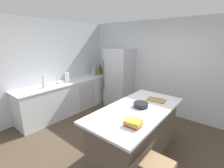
# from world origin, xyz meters

# --- Properties ---
(ground_plane) EXTENTS (7.20, 7.20, 0.00)m
(ground_plane) POSITION_xyz_m (0.00, 0.00, 0.00)
(ground_plane) COLOR #4C3D2D
(wall_rear) EXTENTS (6.00, 0.10, 2.60)m
(wall_rear) POSITION_xyz_m (0.00, 2.25, 1.30)
(wall_rear) COLOR silver
(wall_rear) RESTS_ON ground_plane
(wall_left) EXTENTS (0.10, 6.00, 2.60)m
(wall_left) POSITION_xyz_m (-2.45, 0.00, 1.30)
(wall_left) COLOR silver
(wall_left) RESTS_ON ground_plane
(counter_run_left) EXTENTS (0.68, 3.03, 0.91)m
(counter_run_left) POSITION_xyz_m (-2.07, 0.60, 0.46)
(counter_run_left) COLOR silver
(counter_run_left) RESTS_ON ground_plane
(kitchen_island) EXTENTS (0.96, 1.97, 0.92)m
(kitchen_island) POSITION_xyz_m (0.42, 0.20, 0.47)
(kitchen_island) COLOR brown
(kitchen_island) RESTS_ON ground_plane
(refrigerator) EXTENTS (0.77, 0.72, 1.82)m
(refrigerator) POSITION_xyz_m (-1.21, 1.86, 0.91)
(refrigerator) COLOR #B7BABF
(refrigerator) RESTS_ON ground_plane
(sink_faucet) EXTENTS (0.15, 0.05, 0.30)m
(sink_faucet) POSITION_xyz_m (-2.12, 0.23, 1.07)
(sink_faucet) COLOR silver
(sink_faucet) RESTS_ON counter_run_left
(flower_vase) EXTENTS (0.09, 0.09, 0.31)m
(flower_vase) POSITION_xyz_m (-2.03, -0.20, 1.01)
(flower_vase) COLOR silver
(flower_vase) RESTS_ON counter_run_left
(paper_towel_roll) EXTENTS (0.14, 0.14, 0.31)m
(paper_towel_roll) POSITION_xyz_m (-2.06, 0.51, 1.04)
(paper_towel_roll) COLOR gray
(paper_towel_roll) RESTS_ON counter_run_left
(hot_sauce_bottle) EXTENTS (0.05, 0.05, 0.23)m
(hot_sauce_bottle) POSITION_xyz_m (-2.11, 1.99, 1.00)
(hot_sauce_bottle) COLOR red
(hot_sauce_bottle) RESTS_ON counter_run_left
(wine_bottle) EXTENTS (0.07, 0.07, 0.37)m
(wine_bottle) POSITION_xyz_m (-2.08, 1.90, 1.05)
(wine_bottle) COLOR #19381E
(wine_bottle) RESTS_ON counter_run_left
(whiskey_bottle) EXTENTS (0.09, 0.09, 0.28)m
(whiskey_bottle) POSITION_xyz_m (-1.99, 1.81, 1.03)
(whiskey_bottle) COLOR brown
(whiskey_bottle) RESTS_ON counter_run_left
(olive_oil_bottle) EXTENTS (0.06, 0.06, 0.29)m
(olive_oil_bottle) POSITION_xyz_m (-2.07, 1.72, 1.03)
(olive_oil_bottle) COLOR olive
(olive_oil_bottle) RESTS_ON counter_run_left
(soda_bottle) EXTENTS (0.07, 0.07, 0.39)m
(soda_bottle) POSITION_xyz_m (-2.09, 1.61, 1.06)
(soda_bottle) COLOR silver
(soda_bottle) RESTS_ON counter_run_left
(gin_bottle) EXTENTS (0.08, 0.08, 0.31)m
(gin_bottle) POSITION_xyz_m (-2.02, 1.52, 1.03)
(gin_bottle) COLOR #8CB79E
(gin_bottle) RESTS_ON counter_run_left
(cookbook_stack) EXTENTS (0.24, 0.21, 0.09)m
(cookbook_stack) POSITION_xyz_m (0.66, -0.33, 0.97)
(cookbook_stack) COLOR #A83338
(cookbook_stack) RESTS_ON kitchen_island
(mixing_bowl) EXTENTS (0.26, 0.26, 0.08)m
(mixing_bowl) POSITION_xyz_m (0.43, 0.29, 0.96)
(mixing_bowl) COLOR black
(mixing_bowl) RESTS_ON kitchen_island
(cutting_board) EXTENTS (0.36, 0.27, 0.02)m
(cutting_board) POSITION_xyz_m (0.52, 0.75, 0.93)
(cutting_board) COLOR #9E7042
(cutting_board) RESTS_ON kitchen_island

